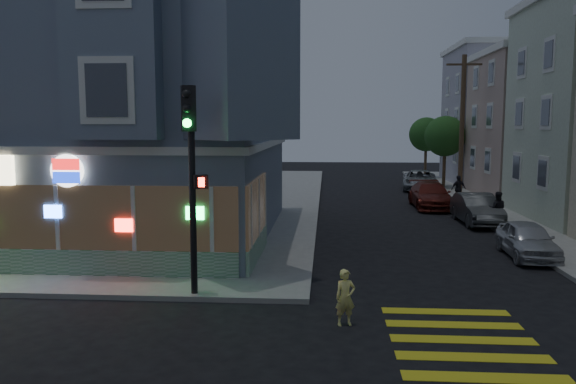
# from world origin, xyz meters

# --- Properties ---
(ground) EXTENTS (120.00, 120.00, 0.00)m
(ground) POSITION_xyz_m (0.00, 0.00, 0.00)
(ground) COLOR black
(ground) RESTS_ON ground
(sidewalk_nw) EXTENTS (33.00, 42.00, 0.15)m
(sidewalk_nw) POSITION_xyz_m (-13.50, 23.00, 0.07)
(sidewalk_nw) COLOR gray
(sidewalk_nw) RESTS_ON ground
(corner_building) EXTENTS (14.60, 14.60, 11.40)m
(corner_building) POSITION_xyz_m (-6.00, 10.98, 5.82)
(corner_building) COLOR slate
(corner_building) RESTS_ON sidewalk_nw
(row_house_d) EXTENTS (12.00, 8.60, 10.50)m
(row_house_d) POSITION_xyz_m (19.50, 34.00, 5.40)
(row_house_d) COLOR #9794A3
(row_house_d) RESTS_ON sidewalk_ne
(utility_pole) EXTENTS (2.20, 0.30, 9.00)m
(utility_pole) POSITION_xyz_m (12.00, 24.00, 4.80)
(utility_pole) COLOR #4C3826
(utility_pole) RESTS_ON sidewalk_ne
(street_tree_near) EXTENTS (3.00, 3.00, 5.30)m
(street_tree_near) POSITION_xyz_m (12.20, 30.00, 3.94)
(street_tree_near) COLOR #4C3826
(street_tree_near) RESTS_ON sidewalk_ne
(street_tree_far) EXTENTS (3.00, 3.00, 5.30)m
(street_tree_far) POSITION_xyz_m (12.20, 38.00, 3.94)
(street_tree_far) COLOR #4C3826
(street_tree_far) RESTS_ON sidewalk_ne
(running_child) EXTENTS (0.57, 0.46, 1.36)m
(running_child) POSITION_xyz_m (3.91, 0.53, 0.68)
(running_child) COLOR #F8EF7F
(running_child) RESTS_ON ground
(pedestrian_a) EXTENTS (0.91, 0.80, 1.58)m
(pedestrian_a) POSITION_xyz_m (11.30, 13.62, 0.94)
(pedestrian_a) COLOR black
(pedestrian_a) RESTS_ON sidewalk_ne
(pedestrian_b) EXTENTS (1.03, 0.70, 1.62)m
(pedestrian_b) POSITION_xyz_m (11.37, 21.62, 0.96)
(pedestrian_b) COLOR #222128
(pedestrian_b) RESTS_ON sidewalk_ne
(parked_car_a) EXTENTS (1.72, 3.92, 1.31)m
(parked_car_a) POSITION_xyz_m (10.70, 7.92, 0.66)
(parked_car_a) COLOR #B9BCC1
(parked_car_a) RESTS_ON ground
(parked_car_b) EXTENTS (1.65, 4.51, 1.48)m
(parked_car_b) POSITION_xyz_m (10.70, 14.84, 0.74)
(parked_car_b) COLOR #36393B
(parked_car_b) RESTS_ON ground
(parked_car_c) EXTENTS (2.08, 5.07, 1.47)m
(parked_car_c) POSITION_xyz_m (9.44, 20.04, 0.73)
(parked_car_c) COLOR maroon
(parked_car_c) RESTS_ON ground
(parked_car_d) EXTENTS (3.11, 5.55, 1.47)m
(parked_car_d) POSITION_xyz_m (10.30, 29.16, 0.73)
(parked_car_d) COLOR #959A9F
(parked_car_d) RESTS_ON ground
(traffic_signal) EXTENTS (0.72, 0.64, 5.68)m
(traffic_signal) POSITION_xyz_m (-0.17, 2.21, 3.99)
(traffic_signal) COLOR black
(traffic_signal) RESTS_ON sidewalk_nw
(fire_hydrant) EXTENTS (0.47, 0.27, 0.82)m
(fire_hydrant) POSITION_xyz_m (11.30, 14.57, 0.58)
(fire_hydrant) COLOR silver
(fire_hydrant) RESTS_ON sidewalk_ne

